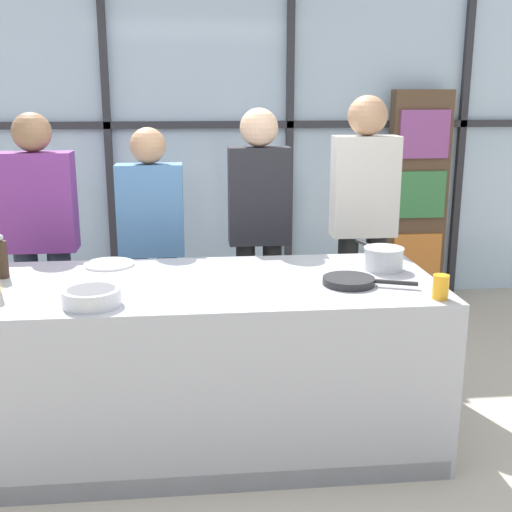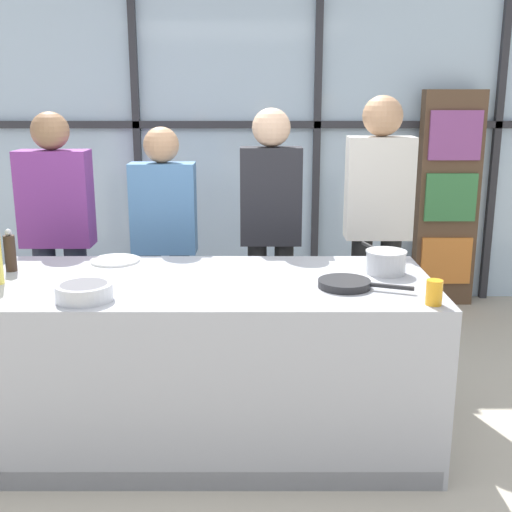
{
  "view_description": "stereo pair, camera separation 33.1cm",
  "coord_description": "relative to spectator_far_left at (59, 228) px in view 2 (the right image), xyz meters",
  "views": [
    {
      "loc": [
        -0.08,
        -3.1,
        1.81
      ],
      "look_at": [
        0.24,
        0.1,
        0.98
      ],
      "focal_mm": 45.0,
      "sensor_mm": 36.0,
      "label": 1
    },
    {
      "loc": [
        0.25,
        -3.11,
        1.81
      ],
      "look_at": [
        0.24,
        0.1,
        0.98
      ],
      "focal_mm": 45.0,
      "sensor_mm": 36.0,
      "label": 2
    }
  ],
  "objects": [
    {
      "name": "spectator_center_left",
      "position": [
        0.69,
        0.0,
        -0.05
      ],
      "size": [
        0.41,
        0.22,
        1.6
      ],
      "rotation": [
        0.0,
        0.0,
        3.14
      ],
      "color": "black",
      "rests_on": "ground_plane"
    },
    {
      "name": "spectator_far_right",
      "position": [
        2.06,
        0.0,
        0.08
      ],
      "size": [
        0.42,
        0.25,
        1.79
      ],
      "rotation": [
        0.0,
        0.0,
        3.14
      ],
      "color": "black",
      "rests_on": "ground_plane"
    },
    {
      "name": "saucepan",
      "position": [
        1.96,
        -0.79,
        -0.01
      ],
      "size": [
        0.21,
        0.39,
        0.12
      ],
      "color": "silver",
      "rests_on": "demo_island"
    },
    {
      "name": "frying_pan",
      "position": [
        1.71,
        -1.05,
        -0.05
      ],
      "size": [
        0.45,
        0.26,
        0.04
      ],
      "color": "#232326",
      "rests_on": "demo_island"
    },
    {
      "name": "bookshelf",
      "position": [
        2.91,
        1.37,
        -0.04
      ],
      "size": [
        0.51,
        0.19,
        1.83
      ],
      "color": "brown",
      "rests_on": "ground_plane"
    },
    {
      "name": "spectator_far_left",
      "position": [
        0.0,
        0.0,
        0.0
      ],
      "size": [
        0.45,
        0.24,
        1.69
      ],
      "rotation": [
        0.0,
        0.0,
        3.14
      ],
      "color": "#232838",
      "rests_on": "ground_plane"
    },
    {
      "name": "ground_plane",
      "position": [
        1.03,
        -0.92,
        -0.96
      ],
      "size": [
        18.0,
        18.0,
        0.0
      ],
      "primitive_type": "plane",
      "color": "#BCB29E"
    },
    {
      "name": "demo_island",
      "position": [
        1.03,
        -0.92,
        -0.52
      ],
      "size": [
        2.29,
        0.98,
        0.88
      ],
      "color": "#A8AAB2",
      "rests_on": "ground_plane"
    },
    {
      "name": "back_window_wall",
      "position": [
        1.03,
        1.56,
        0.44
      ],
      "size": [
        6.4,
        0.1,
        2.8
      ],
      "color": "silver",
      "rests_on": "ground_plane"
    },
    {
      "name": "pepper_grinder",
      "position": [
        -0.02,
        -0.75,
        0.03
      ],
      "size": [
        0.06,
        0.06,
        0.23
      ],
      "color": "#332319",
      "rests_on": "demo_island"
    },
    {
      "name": "mixing_bowl",
      "position": [
        0.49,
        -1.24,
        -0.03
      ],
      "size": [
        0.26,
        0.26,
        0.08
      ],
      "color": "silver",
      "rests_on": "demo_island"
    },
    {
      "name": "white_plate",
      "position": [
        0.49,
        -0.56,
        -0.07
      ],
      "size": [
        0.27,
        0.27,
        0.01
      ],
      "primitive_type": "cylinder",
      "color": "white",
      "rests_on": "demo_island"
    },
    {
      "name": "spectator_center_right",
      "position": [
        1.37,
        0.0,
        0.04
      ],
      "size": [
        0.39,
        0.24,
        1.72
      ],
      "rotation": [
        0.0,
        0.0,
        3.14
      ],
      "color": "black",
      "rests_on": "ground_plane"
    },
    {
      "name": "juice_glass_near",
      "position": [
        2.07,
        -1.31,
        -0.02
      ],
      "size": [
        0.07,
        0.07,
        0.11
      ],
      "primitive_type": "cylinder",
      "color": "orange",
      "rests_on": "demo_island"
    }
  ]
}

